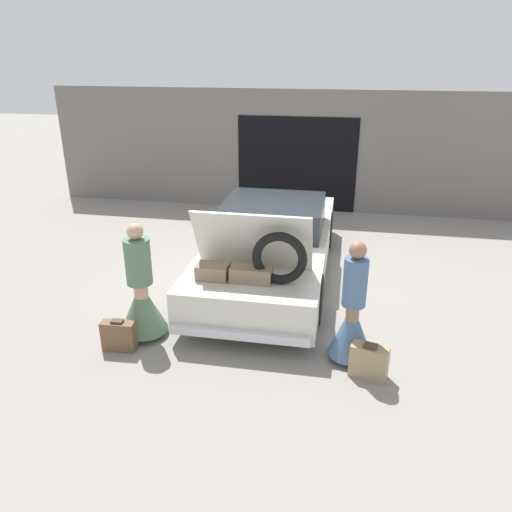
# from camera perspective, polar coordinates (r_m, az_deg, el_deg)

# --- Properties ---
(ground_plane) EXTENTS (40.00, 40.00, 0.00)m
(ground_plane) POSITION_cam_1_polar(r_m,az_deg,el_deg) (8.68, 1.63, -2.10)
(ground_plane) COLOR gray
(garage_wall_back) EXTENTS (12.00, 0.14, 2.80)m
(garage_wall_back) POSITION_cam_1_polar(r_m,az_deg,el_deg) (12.01, 4.74, 11.81)
(garage_wall_back) COLOR slate
(garage_wall_back) RESTS_ON ground_plane
(car) EXTENTS (1.95, 4.98, 1.67)m
(car) POSITION_cam_1_polar(r_m,az_deg,el_deg) (8.46, 1.69, 1.39)
(car) COLOR silver
(car) RESTS_ON ground_plane
(person_left) EXTENTS (0.65, 0.65, 1.61)m
(person_left) POSITION_cam_1_polar(r_m,az_deg,el_deg) (6.83, -12.95, -4.62)
(person_left) COLOR tan
(person_left) RESTS_ON ground_plane
(person_right) EXTENTS (0.56, 0.56, 1.59)m
(person_right) POSITION_cam_1_polar(r_m,az_deg,el_deg) (6.26, 10.91, -7.12)
(person_right) COLOR #997051
(person_right) RESTS_ON ground_plane
(suitcase_beside_left_person) EXTENTS (0.44, 0.19, 0.44)m
(suitcase_beside_left_person) POSITION_cam_1_polar(r_m,az_deg,el_deg) (6.75, -15.41, -8.79)
(suitcase_beside_left_person) COLOR brown
(suitcase_beside_left_person) RESTS_ON ground_plane
(suitcase_beside_right_person) EXTENTS (0.48, 0.30, 0.44)m
(suitcase_beside_right_person) POSITION_cam_1_polar(r_m,az_deg,el_deg) (6.17, 12.79, -11.68)
(suitcase_beside_right_person) COLOR #9E8460
(suitcase_beside_right_person) RESTS_ON ground_plane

